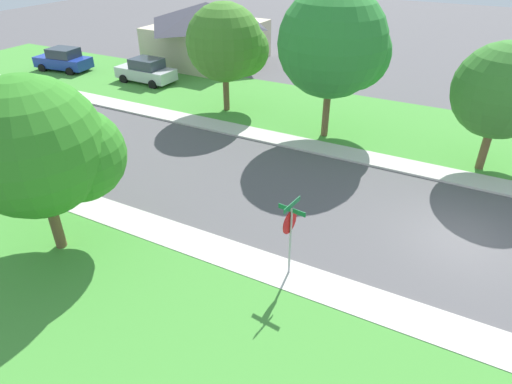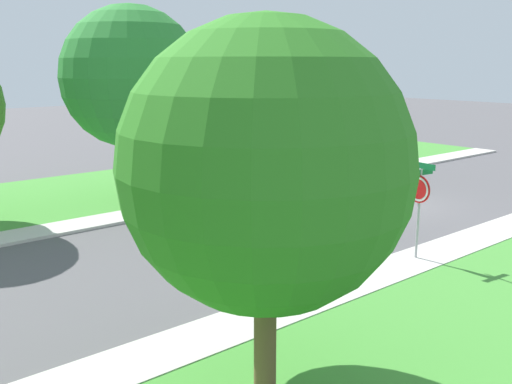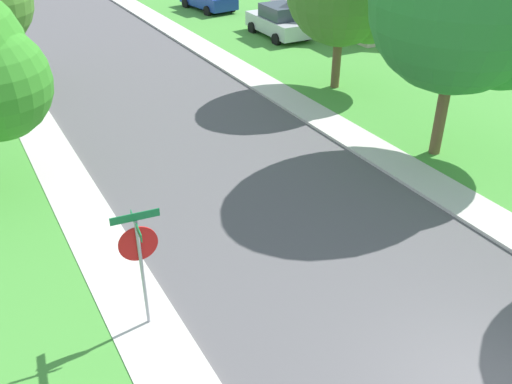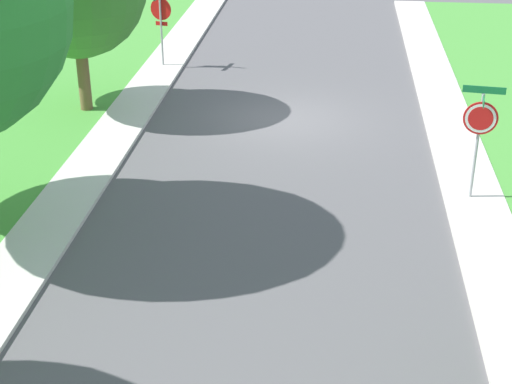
{
  "view_description": "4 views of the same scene",
  "coord_description": "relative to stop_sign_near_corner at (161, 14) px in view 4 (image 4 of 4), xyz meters",
  "views": [
    {
      "loc": [
        -14.53,
        0.74,
        9.62
      ],
      "look_at": [
        -2.58,
        7.02,
        1.4
      ],
      "focal_mm": 30.64,
      "sensor_mm": 36.0,
      "label": 1
    },
    {
      "loc": [
        -13.3,
        17.78,
        5.36
      ],
      "look_at": [
        0.15,
        6.6,
        1.4
      ],
      "focal_mm": 39.91,
      "sensor_mm": 36.0,
      "label": 2
    },
    {
      "loc": [
        -6.83,
        -3.64,
        8.27
      ],
      "look_at": [
        -1.17,
        6.32,
        1.4
      ],
      "focal_mm": 38.75,
      "sensor_mm": 36.0,
      "label": 3
    },
    {
      "loc": [
        -1.33,
        21.3,
        8.13
      ],
      "look_at": [
        0.1,
        7.7,
        1.4
      ],
      "focal_mm": 54.34,
      "sensor_mm": 36.0,
      "label": 4
    }
  ],
  "objects": [
    {
      "name": "stop_sign_far_corner",
      "position": [
        -9.29,
        9.55,
        0.01
      ],
      "size": [
        0.92,
        0.92,
        2.77
      ],
      "color": "#9E9EA3",
      "rests_on": "ground"
    },
    {
      "name": "ground_plane",
      "position": [
        -4.69,
        4.76,
        -1.88
      ],
      "size": [
        120.0,
        120.0,
        0.0
      ],
      "primitive_type": "plane",
      "color": "#565456"
    },
    {
      "name": "stop_sign_near_corner",
      "position": [
        0.0,
        0.0,
        0.0
      ],
      "size": [
        0.9,
        0.9,
        2.77
      ],
      "color": "#9E9EA3",
      "rests_on": "ground"
    }
  ]
}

